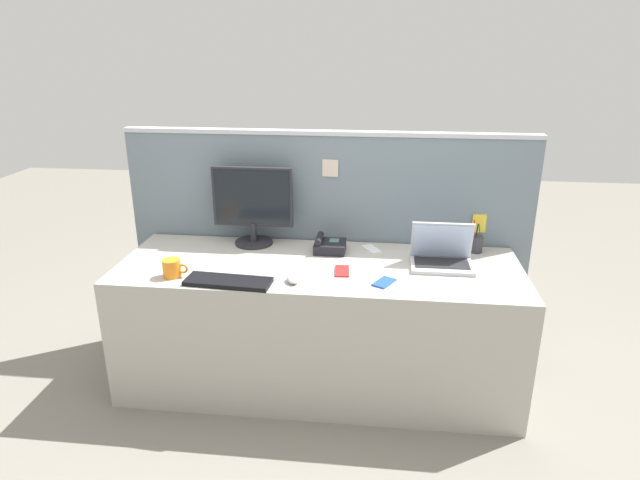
# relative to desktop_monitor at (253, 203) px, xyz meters

# --- Properties ---
(ground_plane) EXTENTS (10.00, 10.00, 0.00)m
(ground_plane) POSITION_rel_desktop_monitor_xyz_m (0.41, -0.28, -0.96)
(ground_plane) COLOR slate
(desk) EXTENTS (2.12, 0.74, 0.71)m
(desk) POSITION_rel_desktop_monitor_xyz_m (0.41, -0.28, -0.60)
(desk) COLOR #ADA89E
(desk) RESTS_ON ground_plane
(cubicle_divider) EXTENTS (2.35, 0.08, 1.35)m
(cubicle_divider) POSITION_rel_desktop_monitor_xyz_m (0.41, 0.13, -0.28)
(cubicle_divider) COLOR slate
(cubicle_divider) RESTS_ON ground_plane
(desktop_monitor) EXTENTS (0.46, 0.22, 0.45)m
(desktop_monitor) POSITION_rel_desktop_monitor_xyz_m (0.00, 0.00, 0.00)
(desktop_monitor) COLOR #232328
(desktop_monitor) RESTS_ON desk
(laptop) EXTENTS (0.32, 0.23, 0.23)m
(laptop) POSITION_rel_desktop_monitor_xyz_m (1.05, -0.21, -0.19)
(laptop) COLOR #B2B5BC
(laptop) RESTS_ON desk
(desk_phone) EXTENTS (0.17, 0.17, 0.09)m
(desk_phone) POSITION_rel_desktop_monitor_xyz_m (0.44, -0.08, -0.21)
(desk_phone) COLOR black
(desk_phone) RESTS_ON desk
(keyboard_main) EXTENTS (0.43, 0.17, 0.02)m
(keyboard_main) POSITION_rel_desktop_monitor_xyz_m (0.00, -0.57, -0.23)
(keyboard_main) COLOR black
(keyboard_main) RESTS_ON desk
(computer_mouse_right_hand) EXTENTS (0.09, 0.11, 0.03)m
(computer_mouse_right_hand) POSITION_rel_desktop_monitor_xyz_m (0.31, -0.51, -0.23)
(computer_mouse_right_hand) COLOR #B2B5BC
(computer_mouse_right_hand) RESTS_ON desk
(pen_cup) EXTENTS (0.08, 0.08, 0.18)m
(pen_cup) POSITION_rel_desktop_monitor_xyz_m (1.26, 0.01, -0.20)
(pen_cup) COLOR #333338
(pen_cup) RESTS_ON desk
(cell_phone_red_case) EXTENTS (0.08, 0.15, 0.01)m
(cell_phone_red_case) POSITION_rel_desktop_monitor_xyz_m (0.54, -0.36, -0.24)
(cell_phone_red_case) COLOR #B22323
(cell_phone_red_case) RESTS_ON desk
(cell_phone_blue_case) EXTENTS (0.12, 0.14, 0.01)m
(cell_phone_blue_case) POSITION_rel_desktop_monitor_xyz_m (0.75, -0.48, -0.24)
(cell_phone_blue_case) COLOR blue
(cell_phone_blue_case) RESTS_ON desk
(cell_phone_white_slab) EXTENTS (0.12, 0.15, 0.01)m
(cell_phone_white_slab) POSITION_rel_desktop_monitor_xyz_m (0.68, -0.03, -0.24)
(cell_phone_white_slab) COLOR silver
(cell_phone_white_slab) RESTS_ON desk
(coffee_mug) EXTENTS (0.13, 0.09, 0.09)m
(coffee_mug) POSITION_rel_desktop_monitor_xyz_m (-0.30, -0.52, -0.20)
(coffee_mug) COLOR orange
(coffee_mug) RESTS_ON desk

